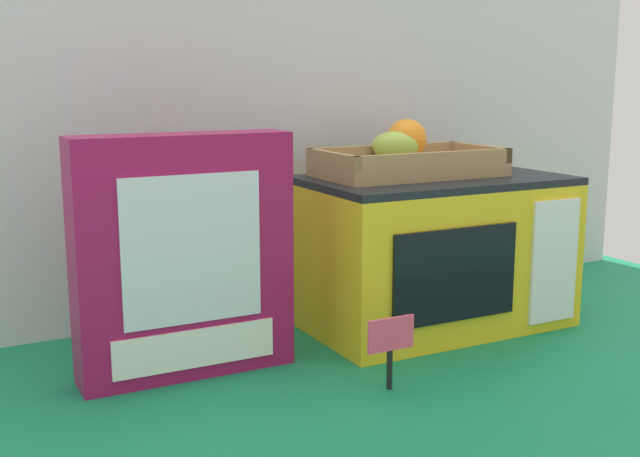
# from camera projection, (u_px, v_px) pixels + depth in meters

# --- Properties ---
(ground_plane) EXTENTS (1.70, 1.70, 0.00)m
(ground_plane) POSITION_uv_depth(u_px,v_px,m) (342.00, 343.00, 1.24)
(ground_plane) COLOR #147A4C
(ground_plane) RESTS_ON ground
(display_back_panel) EXTENTS (1.61, 0.03, 0.66)m
(display_back_panel) POSITION_uv_depth(u_px,v_px,m) (277.00, 126.00, 1.39)
(display_back_panel) COLOR silver
(display_back_panel) RESTS_ON ground
(toy_microwave) EXTENTS (0.43, 0.27, 0.25)m
(toy_microwave) POSITION_uv_depth(u_px,v_px,m) (433.00, 251.00, 1.32)
(toy_microwave) COLOR yellow
(toy_microwave) RESTS_ON ground
(food_groups_crate) EXTENTS (0.30, 0.17, 0.09)m
(food_groups_crate) POSITION_uv_depth(u_px,v_px,m) (407.00, 159.00, 1.32)
(food_groups_crate) COLOR #A37F51
(food_groups_crate) RESTS_ON toy_microwave
(cookie_set_box) EXTENTS (0.30, 0.08, 0.34)m
(cookie_set_box) POSITION_uv_depth(u_px,v_px,m) (184.00, 257.00, 1.09)
(cookie_set_box) COLOR #99144C
(cookie_set_box) RESTS_ON ground
(price_sign) EXTENTS (0.07, 0.01, 0.10)m
(price_sign) POSITION_uv_depth(u_px,v_px,m) (391.00, 342.00, 1.05)
(price_sign) COLOR black
(price_sign) RESTS_ON ground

